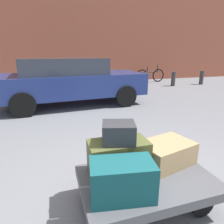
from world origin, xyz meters
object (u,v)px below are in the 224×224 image
duffel_bag_olive_front_left (118,157)px  suitcase_tan_center (166,153)px  luggage_cart (147,183)px  parked_car (70,80)px  duffel_bag_charcoal_topmost_pile (119,132)px  bicycle_leaning (150,75)px  bollard_kerb_far (173,79)px  duffel_bag_teal_front_right (122,180)px  bollard_kerb_near (119,81)px  bollard_kerb_mid (145,80)px  bollard_corner (202,78)px

duffel_bag_olive_front_left → suitcase_tan_center: duffel_bag_olive_front_left is taller
luggage_cart → parked_car: (-0.28, 4.60, 0.49)m
luggage_cart → duffel_bag_charcoal_topmost_pile: 0.60m
bicycle_leaning → bollard_kerb_far: bicycle_leaning is taller
duffel_bag_charcoal_topmost_pile → bollard_kerb_far: size_ratio=0.46×
duffel_bag_teal_front_right → parked_car: parked_car is taller
duffel_bag_olive_front_left → bollard_kerb_near: bollard_kerb_near is taller
duffel_bag_teal_front_right → duffel_bag_charcoal_topmost_pile: (0.09, 0.36, 0.28)m
suitcase_tan_center → bollard_kerb_far: 8.10m
bollard_kerb_mid → bollard_kerb_far: bearing=0.0°
bicycle_leaning → bollard_corner: bicycle_leaning is taller
parked_car → bicycle_leaning: size_ratio=2.51×
duffel_bag_charcoal_topmost_pile → bicycle_leaning: size_ratio=0.18×
luggage_cart → parked_car: size_ratio=0.31×
bollard_corner → duffel_bag_teal_front_right: bearing=-134.8°
duffel_bag_teal_front_right → parked_car: size_ratio=0.12×
suitcase_tan_center → duffel_bag_charcoal_topmost_pile: size_ratio=1.79×
luggage_cart → parked_car: bearing=93.5°
bollard_kerb_far → bollard_corner: 1.70m
duffel_bag_olive_front_left → bollard_corner: size_ratio=0.88×
duffel_bag_olive_front_left → duffel_bag_teal_front_right: bearing=-103.4°
duffel_bag_charcoal_topmost_pile → duffel_bag_teal_front_right: bearing=-88.1°
luggage_cart → bicycle_leaning: bearing=61.9°
luggage_cart → bicycle_leaning: bicycle_leaning is taller
bollard_kerb_near → bollard_kerb_far: (2.86, 0.00, 0.00)m
duffel_bag_charcoal_topmost_pile → bollard_kerb_mid: duffel_bag_charcoal_topmost_pile is taller
duffel_bag_olive_front_left → bollard_kerb_mid: bearing=62.2°
bollard_kerb_mid → parked_car: bearing=-148.5°
duffel_bag_charcoal_topmost_pile → bollard_corner: duffel_bag_charcoal_topmost_pile is taller
suitcase_tan_center → bollard_corner: 9.18m
suitcase_tan_center → bollard_kerb_near: size_ratio=0.83×
bollard_kerb_far → bollard_corner: (1.70, 0.00, 0.00)m
bollard_kerb_mid → bollard_kerb_near: bearing=180.0°
duffel_bag_charcoal_topmost_pile → parked_car: (-0.03, 4.42, -0.03)m
suitcase_tan_center → duffel_bag_charcoal_topmost_pile: (-0.58, -0.01, 0.32)m
duffel_bag_olive_front_left → suitcase_tan_center: size_ratio=1.05×
luggage_cart → suitcase_tan_center: (0.33, 0.18, 0.19)m
duffel_bag_charcoal_topmost_pile → luggage_cart: bearing=-19.5°
duffel_bag_teal_front_right → bollard_corner: (6.98, 7.03, -0.16)m
duffel_bag_charcoal_topmost_pile → bollard_kerb_mid: 7.60m
luggage_cart → bollard_kerb_mid: bearing=63.7°
bollard_corner → suitcase_tan_center: bearing=-133.5°
duffel_bag_charcoal_topmost_pile → parked_car: parked_car is taller
bollard_kerb_near → bollard_kerb_mid: size_ratio=1.00×
suitcase_tan_center → bollard_kerb_near: bearing=61.9°
duffel_bag_charcoal_topmost_pile → bollard_corner: size_ratio=0.46×
bicycle_leaning → bollard_corner: bearing=-35.1°
duffel_bag_teal_front_right → parked_car: bearing=98.8°
suitcase_tan_center → bollard_kerb_mid: 7.33m
duffel_bag_teal_front_right → parked_car: (0.06, 4.79, 0.25)m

